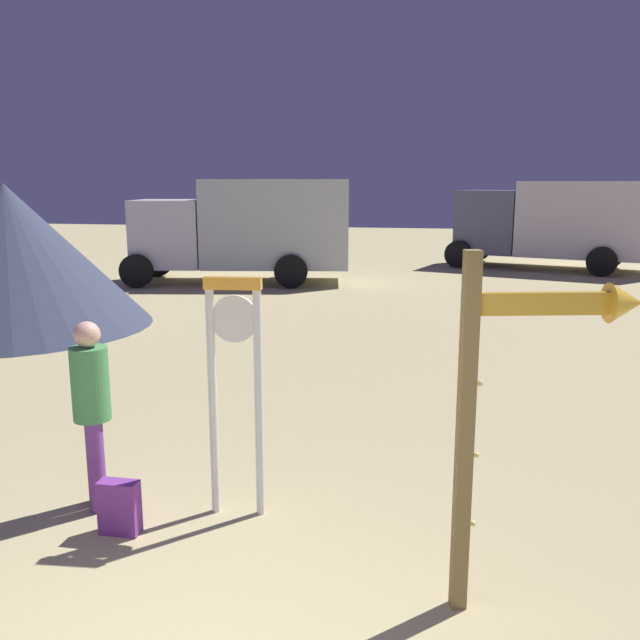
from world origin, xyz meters
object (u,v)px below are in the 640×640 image
(person_near_clock, at_px, (92,405))
(backpack, at_px, (120,507))
(standing_clock, at_px, (235,371))
(dome_tent, at_px, (9,256))
(box_truck_near, at_px, (248,227))
(box_truck_far, at_px, (561,221))
(arrow_sign, at_px, (526,376))

(person_near_clock, height_order, backpack, person_near_clock)
(standing_clock, distance_m, dome_tent, 9.33)
(box_truck_near, bearing_deg, box_truck_far, 27.44)
(dome_tent, bearing_deg, box_truck_far, 43.86)
(standing_clock, bearing_deg, person_near_clock, -174.10)
(dome_tent, bearing_deg, backpack, -50.51)
(arrow_sign, relative_size, box_truck_far, 0.35)
(arrow_sign, xyz_separation_m, box_truck_near, (-6.06, 14.16, -0.04))
(backpack, bearing_deg, box_truck_far, 71.79)
(box_truck_near, xyz_separation_m, dome_tent, (-2.79, -6.70, -0.17))
(box_truck_far, bearing_deg, dome_tent, -136.14)
(person_near_clock, bearing_deg, backpack, -43.41)
(box_truck_far, bearing_deg, backpack, -108.21)
(person_near_clock, bearing_deg, box_truck_near, 101.07)
(arrow_sign, bearing_deg, standing_clock, 157.57)
(standing_clock, height_order, arrow_sign, arrow_sign)
(standing_clock, xyz_separation_m, arrow_sign, (2.20, -0.91, 0.34))
(backpack, bearing_deg, dome_tent, 129.49)
(box_truck_far, bearing_deg, arrow_sign, -99.17)
(standing_clock, height_order, person_near_clock, standing_clock)
(standing_clock, relative_size, box_truck_far, 0.30)
(box_truck_far, bearing_deg, box_truck_near, -152.56)
(box_truck_near, relative_size, dome_tent, 1.22)
(box_truck_far, relative_size, dome_tent, 1.31)
(box_truck_near, distance_m, box_truck_far, 10.26)
(box_truck_far, bearing_deg, standing_clock, -106.29)
(arrow_sign, height_order, person_near_clock, arrow_sign)
(box_truck_far, distance_m, dome_tent, 16.51)
(person_near_clock, height_order, dome_tent, dome_tent)
(backpack, xyz_separation_m, box_truck_near, (-3.03, 13.76, 1.34))
(arrow_sign, xyz_separation_m, backpack, (-3.03, 0.39, -1.38))
(arrow_sign, distance_m, person_near_clock, 3.59)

